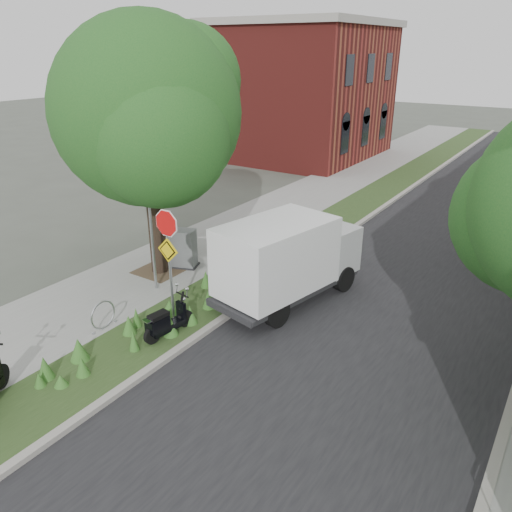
{
  "coord_description": "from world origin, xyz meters",
  "views": [
    {
      "loc": [
        6.68,
        -7.67,
        6.8
      ],
      "look_at": [
        -0.54,
        3.18,
        1.3
      ],
      "focal_mm": 35.0,
      "sensor_mm": 36.0,
      "label": 1
    }
  ],
  "objects_px": {
    "sign_assembly": "(168,244)",
    "scooter_far": "(164,325)",
    "box_truck": "(287,256)",
    "utility_cabinet": "(183,249)"
  },
  "relations": [
    {
      "from": "sign_assembly",
      "to": "scooter_far",
      "type": "bearing_deg",
      "value": -65.95
    },
    {
      "from": "scooter_far",
      "to": "utility_cabinet",
      "type": "bearing_deg",
      "value": 125.09
    },
    {
      "from": "box_truck",
      "to": "utility_cabinet",
      "type": "bearing_deg",
      "value": 179.97
    },
    {
      "from": "sign_assembly",
      "to": "box_truck",
      "type": "relative_size",
      "value": 0.66
    },
    {
      "from": "scooter_far",
      "to": "box_truck",
      "type": "height_order",
      "value": "box_truck"
    },
    {
      "from": "sign_assembly",
      "to": "scooter_far",
      "type": "height_order",
      "value": "sign_assembly"
    },
    {
      "from": "utility_cabinet",
      "to": "sign_assembly",
      "type": "bearing_deg",
      "value": -52.77
    },
    {
      "from": "scooter_far",
      "to": "box_truck",
      "type": "distance_m",
      "value": 3.94
    },
    {
      "from": "scooter_far",
      "to": "box_truck",
      "type": "relative_size",
      "value": 0.31
    },
    {
      "from": "scooter_far",
      "to": "utility_cabinet",
      "type": "height_order",
      "value": "utility_cabinet"
    }
  ]
}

